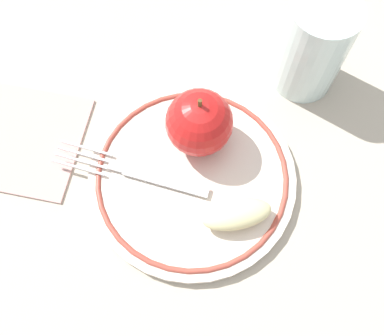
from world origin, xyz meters
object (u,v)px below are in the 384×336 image
Objects in this scene: plate at (192,177)px; napkin_folded at (16,137)px; apple_slice_front at (237,214)px; drinking_glass at (313,47)px; apple_red_whole at (199,123)px; fork at (136,173)px.

napkin_folded is (0.19, -0.08, -0.00)m from plate.
apple_slice_front is 0.62× the size of drinking_glass.
apple_red_whole is at bearing -108.72° from plate.
drinking_glass is 0.79× the size of napkin_folded.
plate is at bearing 156.82° from napkin_folded.
napkin_folded is (0.34, 0.03, -0.06)m from drinking_glass.
drinking_glass is (-0.21, -0.10, 0.04)m from fork.
napkin_folded is (0.13, -0.07, -0.01)m from fork.
drinking_glass is at bearing -153.86° from apple_red_whole.
apple_red_whole is 0.49× the size of fork.
apple_red_whole is at bearing 26.14° from drinking_glass.
apple_slice_front is at bearing 171.54° from fork.
fork is 0.15m from napkin_folded.
drinking_glass is (-0.14, -0.07, 0.01)m from apple_red_whole.
drinking_glass is at bearing -129.43° from fork.
apple_slice_front is (-0.04, 0.05, 0.02)m from plate.
drinking_glass is at bearing -127.40° from apple_slice_front.
plate is 0.06m from apple_red_whole.
plate is 1.94× the size of drinking_glass.
drinking_glass is (-0.15, -0.11, 0.05)m from plate.
apple_slice_front reaches higher than napkin_folded.
drinking_glass reaches higher than apple_slice_front.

